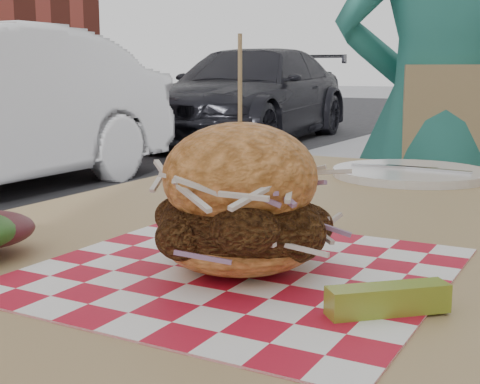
{
  "coord_description": "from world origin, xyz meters",
  "views": [
    {
      "loc": [
        0.61,
        -0.53,
        0.93
      ],
      "look_at": [
        0.32,
        -0.01,
        0.82
      ],
      "focal_mm": 50.0,
      "sensor_mm": 36.0,
      "label": 1
    }
  ],
  "objects": [
    {
      "name": "paper_liner",
      "position": [
        0.32,
        -0.01,
        0.75
      ],
      "size": [
        0.36,
        0.36,
        0.0
      ],
      "primitive_type": "cube",
      "color": "red",
      "rests_on": "patio_table"
    },
    {
      "name": "pickle_spear",
      "position": [
        0.48,
        -0.06,
        0.76
      ],
      "size": [
        0.09,
        0.08,
        0.02
      ],
      "primitive_type": "cube",
      "rotation": [
        0.0,
        0.0,
        0.74
      ],
      "color": "olive",
      "rests_on": "paper_liner"
    },
    {
      "name": "car_dark",
      "position": [
        -3.6,
        7.39,
        0.62
      ],
      "size": [
        2.06,
        4.38,
        1.24
      ],
      "primitive_type": "imported",
      "rotation": [
        0.0,
        0.0,
        0.08
      ],
      "color": "black",
      "rests_on": "ground"
    },
    {
      "name": "place_setting",
      "position": [
        0.31,
        0.63,
        0.76
      ],
      "size": [
        0.27,
        0.27,
        0.02
      ],
      "color": "white",
      "rests_on": "patio_table"
    },
    {
      "name": "diner",
      "position": [
        0.18,
        1.41,
        0.81
      ],
      "size": [
        0.69,
        0.57,
        1.62
      ],
      "primitive_type": "imported",
      "rotation": [
        0.0,
        0.0,
        3.5
      ],
      "color": "#29776B",
      "rests_on": "ground"
    },
    {
      "name": "patio_table",
      "position": [
        0.31,
        0.22,
        0.67
      ],
      "size": [
        0.8,
        1.2,
        0.75
      ],
      "color": "tan",
      "rests_on": "ground"
    },
    {
      "name": "sandwich",
      "position": [
        0.32,
        -0.01,
        0.81
      ],
      "size": [
        0.19,
        0.19,
        0.21
      ],
      "color": "orange",
      "rests_on": "paper_liner"
    },
    {
      "name": "patio_chair",
      "position": [
        0.28,
        1.27,
        0.55
      ],
      "size": [
        0.54,
        0.55,
        0.95
      ],
      "rotation": [
        0.0,
        0.0,
        0.34
      ],
      "color": "tan",
      "rests_on": "ground"
    }
  ]
}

